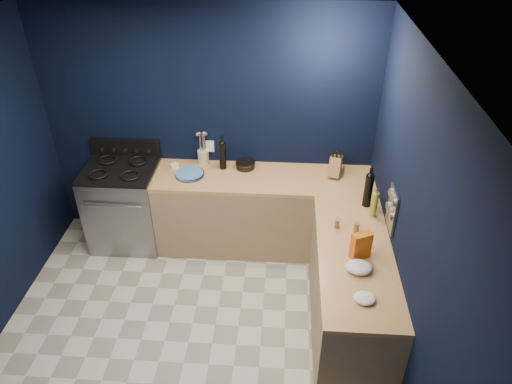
# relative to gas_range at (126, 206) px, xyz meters

# --- Properties ---
(floor) EXTENTS (3.50, 3.50, 0.02)m
(floor) POSITION_rel_gas_range_xyz_m (0.93, -1.42, -0.47)
(floor) COLOR beige
(floor) RESTS_ON ground
(ceiling) EXTENTS (3.50, 3.50, 0.02)m
(ceiling) POSITION_rel_gas_range_xyz_m (0.93, -1.42, 2.15)
(ceiling) COLOR silver
(ceiling) RESTS_ON ground
(wall_back) EXTENTS (3.50, 0.02, 2.60)m
(wall_back) POSITION_rel_gas_range_xyz_m (0.93, 0.34, 0.84)
(wall_back) COLOR black
(wall_back) RESTS_ON ground
(wall_right) EXTENTS (0.02, 3.50, 2.60)m
(wall_right) POSITION_rel_gas_range_xyz_m (2.69, -1.42, 0.84)
(wall_right) COLOR black
(wall_right) RESTS_ON ground
(cab_back) EXTENTS (2.30, 0.63, 0.86)m
(cab_back) POSITION_rel_gas_range_xyz_m (1.53, 0.02, -0.03)
(cab_back) COLOR #9C7D5A
(cab_back) RESTS_ON floor
(top_back) EXTENTS (2.30, 0.63, 0.04)m
(top_back) POSITION_rel_gas_range_xyz_m (1.53, 0.02, 0.42)
(top_back) COLOR #946134
(top_back) RESTS_ON cab_back
(cab_right) EXTENTS (0.63, 1.67, 0.86)m
(cab_right) POSITION_rel_gas_range_xyz_m (2.37, -1.13, -0.03)
(cab_right) COLOR #9C7D5A
(cab_right) RESTS_ON floor
(top_right) EXTENTS (0.63, 1.67, 0.04)m
(top_right) POSITION_rel_gas_range_xyz_m (2.37, -1.13, 0.42)
(top_right) COLOR #946134
(top_right) RESTS_ON cab_right
(gas_range) EXTENTS (0.76, 0.66, 0.92)m
(gas_range) POSITION_rel_gas_range_xyz_m (0.00, 0.00, 0.00)
(gas_range) COLOR gray
(gas_range) RESTS_ON floor
(oven_door) EXTENTS (0.59, 0.02, 0.42)m
(oven_door) POSITION_rel_gas_range_xyz_m (0.00, -0.32, -0.01)
(oven_door) COLOR black
(oven_door) RESTS_ON gas_range
(cooktop) EXTENTS (0.76, 0.66, 0.03)m
(cooktop) POSITION_rel_gas_range_xyz_m (0.00, 0.00, 0.48)
(cooktop) COLOR black
(cooktop) RESTS_ON gas_range
(backguard) EXTENTS (0.76, 0.06, 0.20)m
(backguard) POSITION_rel_gas_range_xyz_m (0.00, 0.30, 0.58)
(backguard) COLOR black
(backguard) RESTS_ON gas_range
(spice_panel) EXTENTS (0.02, 0.28, 0.38)m
(spice_panel) POSITION_rel_gas_range_xyz_m (2.67, -0.87, 0.72)
(spice_panel) COLOR gray
(spice_panel) RESTS_ON wall_right
(wall_outlet) EXTENTS (0.09, 0.02, 0.13)m
(wall_outlet) POSITION_rel_gas_range_xyz_m (0.93, 0.32, 0.62)
(wall_outlet) COLOR white
(wall_outlet) RESTS_ON wall_back
(plate_stack) EXTENTS (0.36, 0.36, 0.04)m
(plate_stack) POSITION_rel_gas_range_xyz_m (0.75, -0.01, 0.46)
(plate_stack) COLOR #4874AD
(plate_stack) RESTS_ON top_back
(ramekin) EXTENTS (0.12, 0.12, 0.04)m
(ramekin) POSITION_rel_gas_range_xyz_m (0.56, 0.15, 0.46)
(ramekin) COLOR white
(ramekin) RESTS_ON top_back
(utensil_crock) EXTENTS (0.14, 0.14, 0.15)m
(utensil_crock) POSITION_rel_gas_range_xyz_m (0.86, 0.27, 0.52)
(utensil_crock) COLOR beige
(utensil_crock) RESTS_ON top_back
(wine_bottle_back) EXTENTS (0.10, 0.10, 0.30)m
(wine_bottle_back) POSITION_rel_gas_range_xyz_m (1.09, 0.17, 0.59)
(wine_bottle_back) COLOR black
(wine_bottle_back) RESTS_ON top_back
(lemon_basket) EXTENTS (0.25, 0.25, 0.08)m
(lemon_basket) POSITION_rel_gas_range_xyz_m (1.33, 0.19, 0.48)
(lemon_basket) COLOR black
(lemon_basket) RESTS_ON top_back
(knife_block) EXTENTS (0.17, 0.27, 0.26)m
(knife_block) POSITION_rel_gas_range_xyz_m (2.27, 0.11, 0.55)
(knife_block) COLOR #946033
(knife_block) RESTS_ON top_back
(wine_bottle_right) EXTENTS (0.10, 0.10, 0.33)m
(wine_bottle_right) POSITION_rel_gas_range_xyz_m (2.54, -0.42, 0.60)
(wine_bottle_right) COLOR black
(wine_bottle_right) RESTS_ON top_right
(oil_bottle) EXTENTS (0.08, 0.08, 0.26)m
(oil_bottle) POSITION_rel_gas_range_xyz_m (2.57, -0.60, 0.57)
(oil_bottle) COLOR #88A42F
(oil_bottle) RESTS_ON top_right
(spice_jar_near) EXTENTS (0.05, 0.05, 0.09)m
(spice_jar_near) POSITION_rel_gas_range_xyz_m (2.23, -0.80, 0.49)
(spice_jar_near) COLOR olive
(spice_jar_near) RESTS_ON top_right
(spice_jar_far) EXTENTS (0.05, 0.05, 0.10)m
(spice_jar_far) POSITION_rel_gas_range_xyz_m (2.39, -0.85, 0.49)
(spice_jar_far) COLOR olive
(spice_jar_far) RESTS_ON top_right
(crouton_bag) EXTENTS (0.18, 0.14, 0.24)m
(crouton_bag) POSITION_rel_gas_range_xyz_m (2.39, -1.18, 0.56)
(crouton_bag) COLOR #B62808
(crouton_bag) RESTS_ON top_right
(towel_front) EXTENTS (0.22, 0.19, 0.07)m
(towel_front) POSITION_rel_gas_range_xyz_m (2.36, -1.34, 0.48)
(towel_front) COLOR white
(towel_front) RESTS_ON top_right
(towel_end) EXTENTS (0.20, 0.19, 0.05)m
(towel_end) POSITION_rel_gas_range_xyz_m (2.37, -1.66, 0.46)
(towel_end) COLOR white
(towel_end) RESTS_ON top_right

